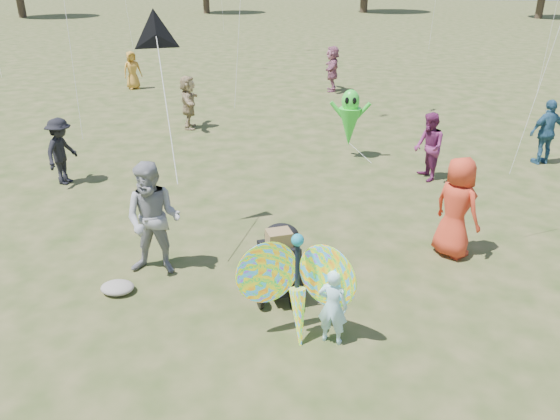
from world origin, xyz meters
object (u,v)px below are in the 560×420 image
object	(u,v)px
crowd_c	(547,132)
crowd_g	(132,70)
crowd_a	(457,208)
alien_kite	(350,120)
crowd_d	(188,102)
child_girl	(333,307)
crowd_j	(332,69)
adult_man	(153,219)
jogging_stroller	(280,258)
crowd_b	(61,151)
butterfly_kite	(298,288)
crowd_e	(429,147)

from	to	relation	value
crowd_c	crowd_g	bearing A→B (deg)	-52.05
crowd_a	alien_kite	bearing A→B (deg)	-21.76
alien_kite	crowd_d	bearing A→B (deg)	155.24
child_girl	crowd_j	distance (m)	15.68
crowd_g	adult_man	bearing A→B (deg)	-105.77
adult_man	crowd_c	world-z (taller)	adult_man
adult_man	jogging_stroller	world-z (taller)	adult_man
crowd_j	jogging_stroller	xyz separation A→B (m)	(-0.24, -14.63, -0.24)
crowd_b	child_girl	bearing A→B (deg)	-123.23
crowd_j	butterfly_kite	distance (m)	15.62
crowd_b	alien_kite	xyz separation A→B (m)	(6.29, 2.59, 0.22)
butterfly_kite	crowd_b	bearing A→B (deg)	139.15
crowd_a	crowd_j	bearing A→B (deg)	-30.79
crowd_d	crowd_e	xyz separation A→B (m)	(6.55, -3.56, -0.01)
crowd_j	alien_kite	size ratio (longest dim) A/B	0.98
crowd_a	butterfly_kite	distance (m)	3.51
jogging_stroller	butterfly_kite	xyz separation A→B (m)	(0.35, -0.99, 0.13)
crowd_d	alien_kite	world-z (taller)	alien_kite
crowd_b	crowd_g	world-z (taller)	crowd_b
crowd_a	jogging_stroller	bearing A→B (deg)	78.44
crowd_g	butterfly_kite	xyz separation A→B (m)	(7.94, -15.03, 0.01)
adult_man	crowd_d	xyz separation A→B (m)	(-1.80, 8.31, -0.13)
crowd_b	alien_kite	size ratio (longest dim) A/B	0.86
crowd_a	crowd_c	xyz separation A→B (m)	(2.99, 5.07, -0.07)
adult_man	crowd_d	world-z (taller)	adult_man
adult_man	crowd_b	world-z (taller)	adult_man
crowd_c	child_girl	bearing A→B (deg)	34.41
crowd_b	crowd_j	bearing A→B (deg)	-21.82
adult_man	alien_kite	distance (m)	6.80
crowd_e	alien_kite	xyz separation A→B (m)	(-1.79, 1.36, 0.20)
crowd_c	crowd_d	size ratio (longest dim) A/B	1.01
crowd_c	crowd_d	distance (m)	9.76
child_girl	crowd_d	size ratio (longest dim) A/B	0.68
crowd_c	crowd_a	bearing A→B (deg)	36.48
jogging_stroller	butterfly_kite	distance (m)	1.06
crowd_c	crowd_e	xyz separation A→B (m)	(-2.99, -1.49, -0.02)
child_girl	jogging_stroller	world-z (taller)	jogging_stroller
adult_man	crowd_e	xyz separation A→B (m)	(4.75, 4.75, -0.15)
crowd_c	jogging_stroller	world-z (taller)	crowd_c
child_girl	crowd_g	bearing A→B (deg)	-47.89
child_girl	crowd_j	bearing A→B (deg)	-74.89
crowd_b	butterfly_kite	distance (m)	7.53
crowd_c	crowd_d	xyz separation A→B (m)	(-9.53, 2.07, -0.01)
adult_man	crowd_a	size ratio (longest dim) A/B	1.07
child_girl	crowd_b	distance (m)	7.91
adult_man	crowd_g	world-z (taller)	adult_man
crowd_a	crowd_d	distance (m)	9.69
crowd_c	crowd_g	xyz separation A→B (m)	(-13.31, 7.39, -0.07)
adult_man	alien_kite	world-z (taller)	adult_man
crowd_d	crowd_j	world-z (taller)	crowd_j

